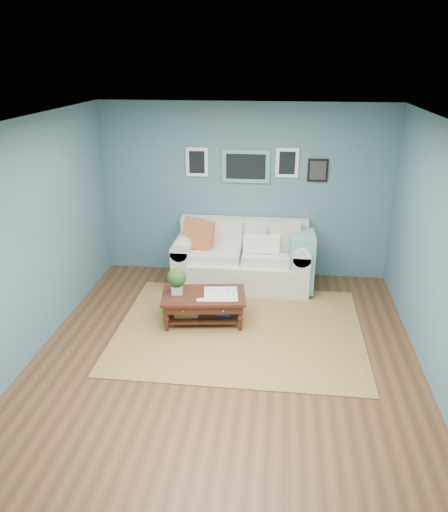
# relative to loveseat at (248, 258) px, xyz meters

# --- Properties ---
(room_shell) EXTENTS (5.00, 5.02, 2.70)m
(room_shell) POSITION_rel_loveseat_xyz_m (-0.10, -1.97, 0.92)
(room_shell) COLOR brown
(room_shell) RESTS_ON ground
(area_rug) EXTENTS (3.14, 2.51, 0.01)m
(area_rug) POSITION_rel_loveseat_xyz_m (-0.00, -1.41, -0.43)
(area_rug) COLOR brown
(area_rug) RESTS_ON ground
(loveseat) EXTENTS (2.09, 0.95, 1.07)m
(loveseat) POSITION_rel_loveseat_xyz_m (0.00, 0.00, 0.00)
(loveseat) COLOR beige
(loveseat) RESTS_ON ground
(coffee_table) EXTENTS (1.16, 0.78, 0.76)m
(coffee_table) POSITION_rel_loveseat_xyz_m (-0.55, -1.27, -0.10)
(coffee_table) COLOR black
(coffee_table) RESTS_ON ground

